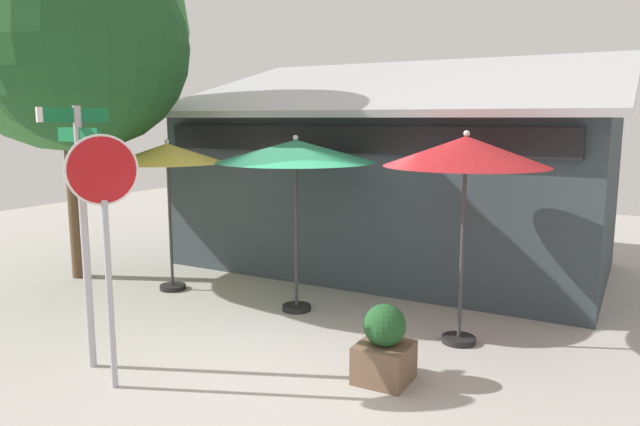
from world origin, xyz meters
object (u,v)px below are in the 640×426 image
street_sign_post (83,213)px  shade_tree (70,33)px  stop_sign (105,215)px  patio_umbrella_crimson_right (466,153)px  patio_umbrella_mustard_left (167,155)px  patio_umbrella_forest_green_center (296,153)px  sidewalk_planter (384,347)px

street_sign_post → shade_tree: size_ratio=0.46×
stop_sign → patio_umbrella_crimson_right: size_ratio=1.00×
stop_sign → shade_tree: 5.27m
stop_sign → shade_tree: shade_tree is taller
patio_umbrella_crimson_right → patio_umbrella_mustard_left: bearing=179.8°
patio_umbrella_forest_green_center → patio_umbrella_crimson_right: (2.55, -0.10, 0.07)m
patio_umbrella_mustard_left → patio_umbrella_crimson_right: 5.00m
patio_umbrella_forest_green_center → stop_sign: bearing=-96.9°
patio_umbrella_forest_green_center → sidewalk_planter: size_ratio=3.01×
patio_umbrella_mustard_left → shade_tree: size_ratio=0.39×
street_sign_post → patio_umbrella_mustard_left: 3.22m
patio_umbrella_mustard_left → shade_tree: shade_tree is taller
patio_umbrella_crimson_right → shade_tree: bearing=-177.0°
stop_sign → patio_umbrella_crimson_right: (2.94, 3.11, 0.57)m
street_sign_post → shade_tree: (-3.12, 2.49, 2.49)m
patio_umbrella_mustard_left → patio_umbrella_crimson_right: (4.99, -0.01, 0.17)m
patio_umbrella_mustard_left → patio_umbrella_forest_green_center: patio_umbrella_forest_green_center is taller
street_sign_post → patio_umbrella_crimson_right: size_ratio=1.10×
street_sign_post → sidewalk_planter: size_ratio=3.44×
stop_sign → sidewalk_planter: size_ratio=3.10×
patio_umbrella_mustard_left → street_sign_post: bearing=-64.0°
stop_sign → patio_umbrella_mustard_left: bearing=123.4°
shade_tree → sidewalk_planter: 7.52m
stop_sign → patio_umbrella_forest_green_center: 3.27m
patio_umbrella_forest_green_center → patio_umbrella_crimson_right: bearing=-2.2°
patio_umbrella_crimson_right → sidewalk_planter: (-0.42, -1.53, -2.08)m
patio_umbrella_forest_green_center → sidewalk_planter: bearing=-37.4°
street_sign_post → shade_tree: bearing=141.4°
patio_umbrella_mustard_left → patio_umbrella_crimson_right: patio_umbrella_crimson_right is taller
stop_sign → patio_umbrella_forest_green_center: size_ratio=1.03×
shade_tree → sidewalk_planter: (6.30, -1.17, -3.93)m
patio_umbrella_mustard_left → patio_umbrella_forest_green_center: (2.45, 0.08, 0.11)m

